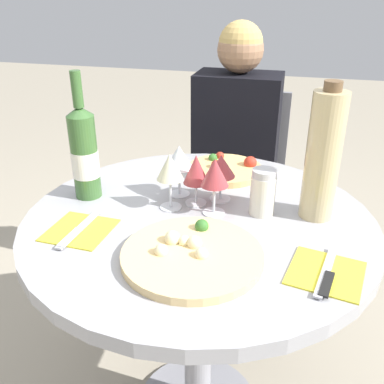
# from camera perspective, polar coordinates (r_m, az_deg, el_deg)

# --- Properties ---
(dining_table) EXTENTS (0.92, 0.92, 0.75)m
(dining_table) POSITION_cam_1_polar(r_m,az_deg,el_deg) (1.20, 0.89, -8.81)
(dining_table) COLOR gray
(dining_table) RESTS_ON ground_plane
(chair_behind_diner) EXTENTS (0.40, 0.40, 0.89)m
(chair_behind_diner) POSITION_cam_1_polar(r_m,az_deg,el_deg) (1.94, 5.85, -0.38)
(chair_behind_diner) COLOR slate
(chair_behind_diner) RESTS_ON ground_plane
(seated_diner) EXTENTS (0.33, 0.42, 1.19)m
(seated_diner) POSITION_cam_1_polar(r_m,az_deg,el_deg) (1.78, 5.20, 0.18)
(seated_diner) COLOR black
(seated_diner) RESTS_ON ground_plane
(pizza_large) EXTENTS (0.32, 0.32, 0.05)m
(pizza_large) POSITION_cam_1_polar(r_m,az_deg,el_deg) (0.96, -0.04, -8.27)
(pizza_large) COLOR #E5C17F
(pizza_large) RESTS_ON dining_table
(pizza_small_far) EXTENTS (0.24, 0.24, 0.05)m
(pizza_small_far) POSITION_cam_1_polar(r_m,az_deg,el_deg) (1.39, 4.58, 3.09)
(pizza_small_far) COLOR #DBB26B
(pizza_small_far) RESTS_ON dining_table
(wine_bottle) EXTENTS (0.08, 0.08, 0.35)m
(wine_bottle) POSITION_cam_1_polar(r_m,az_deg,el_deg) (1.22, -14.17, 5.07)
(wine_bottle) COLOR #38602D
(wine_bottle) RESTS_ON dining_table
(tall_carafe) EXTENTS (0.09, 0.09, 0.35)m
(tall_carafe) POSITION_cam_1_polar(r_m,az_deg,el_deg) (1.11, 17.08, 4.58)
(tall_carafe) COLOR tan
(tall_carafe) RESTS_ON dining_table
(sugar_shaker) EXTENTS (0.07, 0.07, 0.13)m
(sugar_shaker) POSITION_cam_1_polar(r_m,az_deg,el_deg) (1.13, 9.41, -0.03)
(sugar_shaker) COLOR silver
(sugar_shaker) RESTS_ON dining_table
(wine_glass_front_right) EXTENTS (0.07, 0.07, 0.16)m
(wine_glass_front_right) POSITION_cam_1_polar(r_m,az_deg,el_deg) (1.10, 3.04, 2.48)
(wine_glass_front_right) COLOR silver
(wine_glass_front_right) RESTS_ON dining_table
(wine_glass_back_right) EXTENTS (0.08, 0.08, 0.13)m
(wine_glass_back_right) POSITION_cam_1_polar(r_m,az_deg,el_deg) (1.18, 3.89, 3.37)
(wine_glass_back_right) COLOR silver
(wine_glass_back_right) RESTS_ON dining_table
(wine_glass_back_left) EXTENTS (0.08, 0.08, 0.15)m
(wine_glass_back_left) POSITION_cam_1_polar(r_m,az_deg,el_deg) (1.20, -1.74, 4.55)
(wine_glass_back_left) COLOR silver
(wine_glass_back_left) RESTS_ON dining_table
(wine_glass_center) EXTENTS (0.07, 0.07, 0.14)m
(wine_glass_center) POSITION_cam_1_polar(r_m,az_deg,el_deg) (1.15, 0.54, 2.93)
(wine_glass_center) COLOR silver
(wine_glass_center) RESTS_ON dining_table
(wine_glass_front_left) EXTENTS (0.07, 0.07, 0.16)m
(wine_glass_front_left) POSITION_cam_1_polar(r_m,az_deg,el_deg) (1.12, -2.97, 3.21)
(wine_glass_front_left) COLOR silver
(wine_glass_front_left) RESTS_ON dining_table
(place_setting_left) EXTENTS (0.16, 0.19, 0.01)m
(place_setting_left) POSITION_cam_1_polar(r_m,az_deg,el_deg) (1.10, -14.81, -4.96)
(place_setting_left) COLOR yellow
(place_setting_left) RESTS_ON dining_table
(place_setting_right) EXTENTS (0.18, 0.19, 0.01)m
(place_setting_right) POSITION_cam_1_polar(r_m,az_deg,el_deg) (0.96, 17.43, -10.31)
(place_setting_right) COLOR yellow
(place_setting_right) RESTS_ON dining_table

